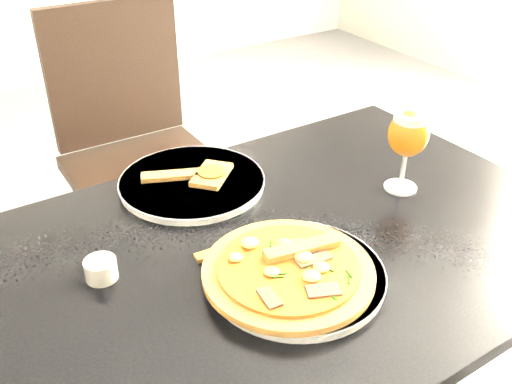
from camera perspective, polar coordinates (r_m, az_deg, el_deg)
ground at (r=1.85m, az=6.34°, el=-18.03°), size 6.00×6.00×0.00m
dining_table at (r=1.16m, az=2.93°, el=-8.30°), size 1.21×0.82×0.75m
chair_far at (r=1.91m, az=-11.74°, el=4.23°), size 0.46×0.46×1.00m
plate_main at (r=1.01m, az=4.01°, el=-8.25°), size 0.41×0.41×0.02m
pizza at (r=0.99m, az=3.31°, el=-7.72°), size 0.30×0.30×0.03m
plate_second at (r=1.28m, az=-6.41°, el=0.98°), size 0.36×0.36×0.02m
crust_scraps at (r=1.28m, az=-5.79°, el=1.74°), size 0.21×0.15×0.02m
loose_crust at (r=1.07m, az=-3.59°, el=-5.90°), size 0.10×0.03×0.01m
sauce_cup at (r=1.04m, az=-15.26°, el=-7.38°), size 0.06×0.06×0.04m
beer_glass at (r=1.25m, az=15.00°, el=5.57°), size 0.09×0.09×0.18m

